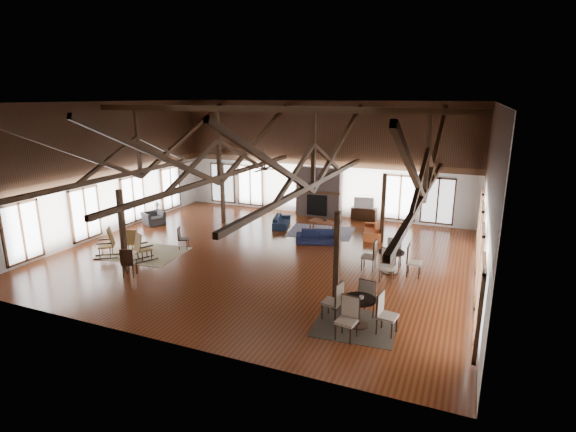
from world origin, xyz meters
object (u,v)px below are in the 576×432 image
at_px(sofa_orange, 372,230).
at_px(tv_console, 364,214).
at_px(cafe_table_near, 359,307).
at_px(sofa_navy_left, 281,221).
at_px(sofa_navy_front, 318,237).
at_px(cafe_table_far, 391,258).
at_px(armchair, 154,218).
at_px(coffee_table, 323,222).

relative_size(sofa_orange, tv_console, 1.51).
xyz_separation_m(sofa_orange, cafe_table_near, (1.44, -8.38, 0.29)).
xyz_separation_m(sofa_navy_left, sofa_orange, (4.49, 0.10, 0.03)).
relative_size(sofa_navy_front, cafe_table_far, 0.89).
bearing_deg(sofa_navy_front, armchair, 163.72).
distance_m(sofa_navy_front, cafe_table_near, 7.34).
relative_size(armchair, cafe_table_near, 0.44).
distance_m(sofa_navy_front, cafe_table_far, 4.19).
xyz_separation_m(sofa_navy_front, sofa_orange, (1.97, 1.88, 0.00)).
relative_size(coffee_table, armchair, 1.48).
bearing_deg(sofa_orange, sofa_navy_front, -57.58).
height_order(sofa_orange, coffee_table, sofa_orange).
xyz_separation_m(sofa_navy_front, coffee_table, (-0.34, 1.70, 0.18)).
bearing_deg(cafe_table_near, sofa_orange, 99.73).
bearing_deg(sofa_navy_front, tv_console, 59.09).
height_order(armchair, cafe_table_far, cafe_table_far).
xyz_separation_m(coffee_table, cafe_table_near, (3.75, -8.19, 0.11)).
bearing_deg(cafe_table_far, coffee_table, 134.69).
distance_m(sofa_navy_left, sofa_orange, 4.49).
bearing_deg(sofa_orange, armchair, -89.25).
bearing_deg(cafe_table_near, sofa_navy_front, 117.69).
bearing_deg(tv_console, armchair, -153.11).
bearing_deg(sofa_orange, sofa_navy_left, -100.07).
height_order(cafe_table_far, tv_console, cafe_table_far).
bearing_deg(cafe_table_near, sofa_navy_left, 125.60).
relative_size(sofa_orange, cafe_table_far, 0.90).
bearing_deg(cafe_table_far, armchair, 171.27).
distance_m(sofa_navy_front, sofa_navy_left, 3.09).
relative_size(armchair, tv_console, 0.77).
xyz_separation_m(sofa_navy_left, tv_console, (3.49, 2.68, 0.06)).
height_order(sofa_navy_front, armchair, armchair).
xyz_separation_m(sofa_navy_front, cafe_table_near, (3.41, -6.49, 0.29)).
bearing_deg(armchair, cafe_table_near, -92.86).
height_order(sofa_navy_front, coffee_table, sofa_navy_front).
relative_size(sofa_navy_left, coffee_table, 1.21).
xyz_separation_m(sofa_navy_front, armchair, (-8.57, -0.36, 0.04)).
height_order(sofa_navy_front, cafe_table_near, cafe_table_near).
xyz_separation_m(sofa_navy_left, cafe_table_far, (6.06, -4.01, 0.31)).
xyz_separation_m(cafe_table_near, cafe_table_far, (0.13, 4.27, -0.01)).
bearing_deg(coffee_table, sofa_orange, 16.77).
distance_m(armchair, cafe_table_near, 13.46).
xyz_separation_m(armchair, cafe_table_near, (11.98, -6.13, 0.25)).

